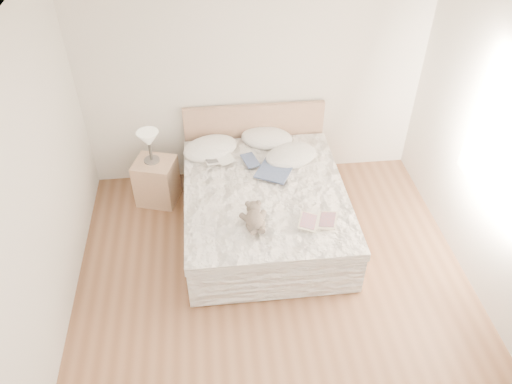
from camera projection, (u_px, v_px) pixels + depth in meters
floor at (278, 309)px, 4.86m from camera, size 4.00×4.50×0.00m
ceiling at (291, 44)px, 3.12m from camera, size 4.00×4.50×0.00m
wall_back at (254, 76)px, 5.70m from camera, size 4.00×0.02×2.70m
wall_left at (25, 224)px, 3.82m from camera, size 0.02×4.50×2.70m
window at (505, 157)px, 4.32m from camera, size 0.02×1.30×1.10m
bed at (264, 205)px, 5.57m from camera, size 1.72×2.14×1.00m
nightstand at (157, 181)px, 5.94m from camera, size 0.55×0.51×0.56m
table_lamp at (149, 141)px, 5.59m from camera, size 0.26×0.26×0.39m
pillow_left at (210, 148)px, 5.83m from camera, size 0.79×0.68×0.20m
pillow_middle at (267, 138)px, 6.00m from camera, size 0.72×0.60×0.19m
pillow_right at (291, 156)px, 5.72m from camera, size 0.73×0.61×0.19m
blouse at (276, 167)px, 5.56m from camera, size 0.76×0.78×0.02m
photo_book at (218, 159)px, 5.68m from camera, size 0.40×0.33×0.03m
childrens_book at (318, 221)px, 4.89m from camera, size 0.45×0.37×0.03m
teddy_bear at (255, 225)px, 4.83m from camera, size 0.26×0.35×0.17m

